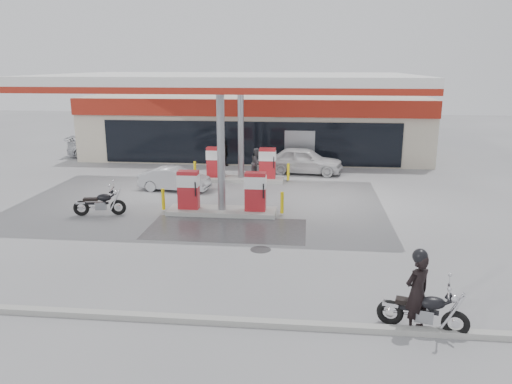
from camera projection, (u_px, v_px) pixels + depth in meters
ground at (213, 229)px, 18.90m from camera, size 90.00×90.00×0.00m
wet_patch at (226, 229)px, 18.84m from camera, size 6.00×3.00×0.00m
drain_cover at (261, 250)px, 16.77m from camera, size 0.70×0.70×0.01m
kerb at (159, 318)px, 12.14m from camera, size 28.00×0.25×0.15m
store_building at (257, 125)px, 33.73m from camera, size 22.00×8.22×4.00m
canopy at (231, 82)px, 22.39m from camera, size 16.00×10.02×5.51m
pump_island_near at (222, 197)px, 20.64m from camera, size 5.14×1.30×1.78m
pump_island_far at (241, 168)px, 26.42m from camera, size 5.14×1.30×1.78m
main_motorcycle at (424, 312)px, 11.59m from camera, size 2.06×0.97×1.08m
biker_main at (417, 292)px, 11.53m from camera, size 0.82×0.75×1.89m
parked_motorcycle at (100, 204)px, 20.44m from camera, size 2.12×0.81×1.10m
sedan_white at (304, 160)px, 28.20m from camera, size 4.56×2.30×1.49m
attendant at (257, 163)px, 27.28m from camera, size 0.82×0.93×1.61m
hatchback_silver at (175, 179)px, 24.44m from camera, size 3.59×1.60×1.14m
parked_car_left at (105, 147)px, 33.21m from camera, size 4.92×2.43×1.38m
biker_walking at (224, 153)px, 30.21m from camera, size 0.95×0.95×1.62m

